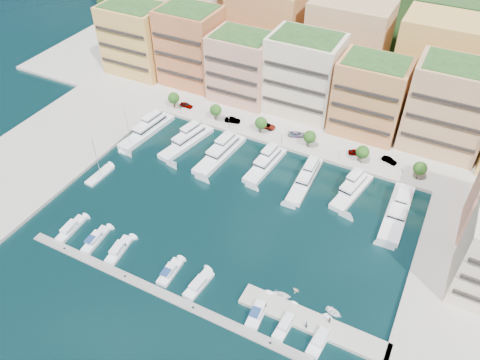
{
  "coord_description": "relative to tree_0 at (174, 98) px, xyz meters",
  "views": [
    {
      "loc": [
        40.81,
        -76.11,
        86.4
      ],
      "look_at": [
        -0.93,
        5.51,
        6.0
      ],
      "focal_mm": 35.0,
      "sensor_mm": 36.0,
      "label": 1
    }
  ],
  "objects": [
    {
      "name": "hillside",
      "position": [
        40.0,
        76.5,
        -4.74
      ],
      "size": [
        240.0,
        40.0,
        58.0
      ],
      "primitive_type": "cube",
      "color": "#1F3B18",
      "rests_on": "ground"
    },
    {
      "name": "cruiser_9",
      "position": [
        72.66,
        -58.1,
        -4.2
      ],
      "size": [
        3.45,
        9.2,
        2.55
      ],
      "color": "white",
      "rests_on": "ground"
    },
    {
      "name": "cruiser_2",
      "position": [
        22.06,
        -58.1,
        -4.2
      ],
      "size": [
        3.55,
        8.92,
        2.55
      ],
      "color": "white",
      "rests_on": "ground"
    },
    {
      "name": "backblock_3",
      "position": [
        75.0,
        40.5,
        11.26
      ],
      "size": [
        26.0,
        18.0,
        30.0
      ],
      "primitive_type": "cube",
      "color": "#DF9F51",
      "rests_on": "north_quay"
    },
    {
      "name": "yacht_6",
      "position": [
        78.16,
        -14.81,
        -3.53
      ],
      "size": [
        5.63,
        22.6,
        7.3
      ],
      "color": "white",
      "rests_on": "ground"
    },
    {
      "name": "backblock_1",
      "position": [
        15.0,
        40.5,
        11.26
      ],
      "size": [
        26.0,
        18.0,
        30.0
      ],
      "primitive_type": "cube",
      "color": "#C8724B",
      "rests_on": "north_quay"
    },
    {
      "name": "cruiser_7",
      "position": [
        58.82,
        -58.12,
        -4.17
      ],
      "size": [
        3.37,
        8.94,
        2.66
      ],
      "color": "white",
      "rests_on": "ground"
    },
    {
      "name": "car_1",
      "position": [
        21.4,
        1.21,
        -2.93
      ],
      "size": [
        5.23,
        2.97,
        1.63
      ],
      "primitive_type": "imported",
      "rotation": [
        0.0,
        0.0,
        1.84
      ],
      "color": "gray",
      "rests_on": "north_quay"
    },
    {
      "name": "yacht_3",
      "position": [
        39.88,
        -12.85,
        -3.53
      ],
      "size": [
        6.14,
        18.58,
        7.3
      ],
      "color": "white",
      "rests_on": "ground"
    },
    {
      "name": "cruiser_5",
      "position": [
        44.12,
        -58.09,
        -4.2
      ],
      "size": [
        3.54,
        8.58,
        2.55
      ],
      "color": "white",
      "rests_on": "ground"
    },
    {
      "name": "car_3",
      "position": [
        42.71,
        3.44,
        -2.98
      ],
      "size": [
        5.71,
        4.08,
        1.53
      ],
      "primitive_type": "imported",
      "rotation": [
        0.0,
        0.0,
        1.98
      ],
      "color": "gray",
      "rests_on": "north_quay"
    },
    {
      "name": "apartment_4",
      "position": [
        60.0,
        16.49,
        8.07
      ],
      "size": [
        20.0,
        15.5,
        23.8
      ],
      "color": "#C8724B",
      "rests_on": "north_quay"
    },
    {
      "name": "tender_1",
      "position": [
        63.88,
        -49.4,
        -4.31
      ],
      "size": [
        1.91,
        1.73,
        0.87
      ],
      "primitive_type": "imported",
      "rotation": [
        0.0,
        0.0,
        1.37
      ],
      "color": "beige",
      "rests_on": "ground"
    },
    {
      "name": "apartment_5",
      "position": [
        82.0,
        18.49,
        9.57
      ],
      "size": [
        22.0,
        16.5,
        26.8
      ],
      "color": "tan",
      "rests_on": "north_quay"
    },
    {
      "name": "yacht_2",
      "position": [
        25.86,
        -14.36,
        -3.53
      ],
      "size": [
        6.99,
        21.9,
        7.3
      ],
      "color": "white",
      "rests_on": "ground"
    },
    {
      "name": "west_quay",
      "position": [
        -22.0,
        -41.5,
        -4.74
      ],
      "size": [
        34.0,
        76.0,
        2.0
      ],
      "primitive_type": "cube",
      "color": "#9E998E",
      "rests_on": "ground"
    },
    {
      "name": "lamppost_1",
      "position": [
        22.0,
        -2.3,
        -0.92
      ],
      "size": [
        0.3,
        0.3,
        4.2
      ],
      "color": "black",
      "rests_on": "north_quay"
    },
    {
      "name": "car_5",
      "position": [
        71.32,
        3.67,
        -3.01
      ],
      "size": [
        4.72,
        2.78,
        1.47
      ],
      "primitive_type": "imported",
      "rotation": [
        0.0,
        0.0,
        1.28
      ],
      "color": "gray",
      "rests_on": "north_quay"
    },
    {
      "name": "tender_2",
      "position": [
        73.07,
        -51.04,
        -4.36
      ],
      "size": [
        4.19,
        3.42,
        0.76
      ],
      "primitive_type": "imported",
      "rotation": [
        0.0,
        0.0,
        1.33
      ],
      "color": "white",
      "rests_on": "ground"
    },
    {
      "name": "tree_5",
      "position": [
        80.0,
        0.0,
        0.0
      ],
      "size": [
        3.8,
        3.8,
        5.65
      ],
      "color": "#473323",
      "rests_on": "north_quay"
    },
    {
      "name": "finger_pier",
      "position": [
        70.0,
        -55.5,
        -4.74
      ],
      "size": [
        32.0,
        5.0,
        2.0
      ],
      "primitive_type": "cube",
      "color": "#9E998E",
      "rests_on": "ground"
    },
    {
      "name": "backblock_0",
      "position": [
        -15.0,
        40.5,
        11.26
      ],
      "size": [
        26.0,
        18.0,
        30.0
      ],
      "primitive_type": "cube",
      "color": "beige",
      "rests_on": "north_quay"
    },
    {
      "name": "car_4",
      "position": [
        61.79,
        2.98,
        -2.95
      ],
      "size": [
        5.02,
        3.26,
        1.59
      ],
      "primitive_type": "imported",
      "rotation": [
        0.0,
        0.0,
        1.89
      ],
      "color": "gray",
      "rests_on": "north_quay"
    },
    {
      "name": "cruiser_8",
      "position": [
        65.21,
        -58.1,
        -4.2
      ],
      "size": [
        3.04,
        8.91,
        2.55
      ],
      "color": "white",
      "rests_on": "ground"
    },
    {
      "name": "apartment_1",
      "position": [
        -4.0,
        18.49,
        9.57
      ],
      "size": [
        20.0,
        16.5,
        26.8
      ],
      "color": "#D87548",
      "rests_on": "north_quay"
    },
    {
      "name": "ground",
      "position": [
        40.0,
        -33.5,
        -4.74
      ],
      "size": [
        400.0,
        400.0,
        0.0
      ],
      "primitive_type": "plane",
      "color": "black",
      "rests_on": "ground"
    },
    {
      "name": "lamppost_3",
      "position": [
        58.0,
        -2.3,
        -0.92
      ],
      "size": [
        0.3,
        0.3,
        4.2
      ],
      "color": "black",
      "rests_on": "north_quay"
    },
    {
      "name": "person_0",
      "position": [
        69.17,
        -57.43,
        -2.75
      ],
      "size": [
        0.77,
        0.86,
        1.98
      ],
      "primitive_type": "imported",
      "rotation": [
        0.0,
        0.0,
        2.1
      ],
      "color": "navy",
      "rests_on": "finger_pier"
    },
    {
      "name": "tree_1",
      "position": [
        16.0,
        0.0,
        0.0
      ],
      "size": [
        3.8,
        3.8,
        5.65
      ],
      "color": "#473323",
      "rests_on": "north_quay"
    },
    {
      "name": "lamppost_0",
      "position": [
        4.0,
        -2.3,
        -0.92
      ],
      "size": [
        0.3,
        0.3,
        4.2
      ],
      "color": "black",
      "rests_on": "north_quay"
    },
    {
      "name": "sailboat_1",
      "position": [
        -0.09,
        -38.62,
        -4.43
      ],
      "size": [
        3.1,
        9.3,
        13.2
      ],
      "color": "white",
      "rests_on": "ground"
    },
    {
      "name": "backblock_2",
      "position": [
        45.0,
        40.5,
        11.26
      ],
      "size": [
        26.0,
        18.0,
        30.0
      ],
      "primitive_type": "cube",
      "color": "tan",
      "rests_on": "north_quay"
    },
    {
      "name": "tree_0",
      "position": [
        0.0,
        0.0,
        0.0
      ],
      "size": [
        3.8,
        3.8,
        5.65
      ],
      "color": "#473323",
      "rests_on": "north_quay"
    },
    {
      "name": "person_1",
      "position": [
        72.96,
        -54.09,
        -2.93
      ],
      "size": [
        0.94,
        0.84,
        1.62
      ],
      "primitive_type": "imported",
      "rotation": [
        0.0,
        0.0,
        3.48
      ],
      "color": "#4D372E",
      "rests_on": "finger_pier"
    },
    {
      "name": "tree_4",
      "position": [
        64.0,
        0.0,
        0.0
      ],
      "size": [
        3.8,
        3.8,
        5.65
      ],
      "color": "#473323",
      "rests_on": "north_quay"
    },
    {
      "name": "tender_0",
      "position": [
        61.54,
        -52.37,
        -4.29
      ],
      "size": [
        5.12,
        4.28,
        0.91
      ],
      "primitive_type": "imported",
      "rotation": [
        0.0,
        0.0,
        1.86
      ],
      "color": "white",
      "rests_on": "ground"
    },
    {
      "name": "yacht_1",
      "position": [
        13.91,
        -13.97,
        -3.65
      ],
      "size": [
        8.43,
        21.03,
        7.3
      ],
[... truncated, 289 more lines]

